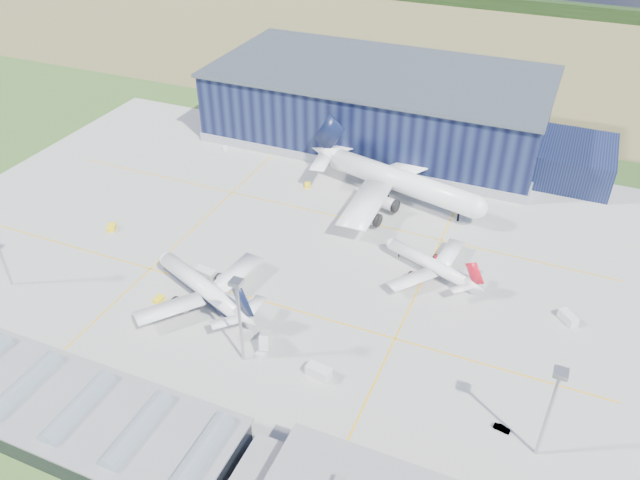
% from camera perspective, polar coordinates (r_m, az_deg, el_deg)
% --- Properties ---
extents(ground, '(600.00, 600.00, 0.00)m').
position_cam_1_polar(ground, '(169.76, -5.07, -3.18)').
color(ground, '#2B501E').
rests_on(ground, ground).
extents(apron, '(220.00, 160.00, 0.08)m').
position_cam_1_polar(apron, '(176.78, -3.59, -1.35)').
color(apron, gray).
rests_on(apron, ground).
extents(farmland, '(600.00, 220.00, 0.01)m').
position_cam_1_polar(farmland, '(358.70, 11.98, 17.16)').
color(farmland, olive).
rests_on(farmland, ground).
extents(treeline, '(600.00, 8.00, 8.00)m').
position_cam_1_polar(treeline, '(433.78, 14.59, 20.37)').
color(treeline, black).
rests_on(treeline, ground).
extents(hangar, '(145.00, 62.00, 26.10)m').
position_cam_1_polar(hangar, '(239.45, 6.05, 11.85)').
color(hangar, black).
rests_on(hangar, ground).
extents(glass_concourse, '(78.00, 23.00, 8.60)m').
position_cam_1_polar(glass_concourse, '(136.12, -19.79, -15.50)').
color(glass_concourse, black).
rests_on(glass_concourse, ground).
extents(light_mast_center, '(2.60, 2.60, 23.00)m').
position_cam_1_polar(light_mast_center, '(136.07, -7.45, -6.19)').
color(light_mast_center, '#A8A9AF').
rests_on(light_mast_center, ground).
extents(light_mast_east, '(2.60, 2.60, 23.00)m').
position_cam_1_polar(light_mast_east, '(124.31, 20.48, -13.56)').
color(light_mast_east, '#A8A9AF').
rests_on(light_mast_east, ground).
extents(airliner_navy, '(51.32, 50.85, 12.89)m').
position_cam_1_polar(airliner_navy, '(160.23, -10.87, -3.48)').
color(airliner_navy, white).
rests_on(airliner_navy, ground).
extents(airliner_red, '(41.22, 40.83, 10.39)m').
position_cam_1_polar(airliner_red, '(169.23, 9.94, -1.57)').
color(airliner_red, white).
rests_on(airliner_red, ground).
extents(airliner_widebody, '(79.51, 78.48, 21.39)m').
position_cam_1_polar(airliner_widebody, '(197.84, 7.56, 6.29)').
color(airliner_widebody, white).
rests_on(airliner_widebody, ground).
extents(gse_tug_a, '(3.68, 4.24, 1.51)m').
position_cam_1_polar(gse_tug_a, '(196.77, -18.52, 1.10)').
color(gse_tug_a, yellow).
rests_on(gse_tug_a, ground).
extents(gse_tug_b, '(2.05, 2.97, 1.25)m').
position_cam_1_polar(gse_tug_b, '(165.33, -14.53, -5.28)').
color(gse_tug_b, yellow).
rests_on(gse_tug_b, ground).
extents(gse_van_a, '(6.21, 3.33, 2.59)m').
position_cam_1_polar(gse_van_a, '(170.27, -10.44, -3.02)').
color(gse_van_a, silver).
rests_on(gse_van_a, ground).
extents(gse_cart_a, '(2.42, 3.00, 1.13)m').
position_cam_1_polar(gse_cart_a, '(161.30, -8.22, -5.55)').
color(gse_cart_a, silver).
rests_on(gse_cart_a, ground).
extents(gse_van_b, '(5.27, 5.37, 2.36)m').
position_cam_1_polar(gse_van_b, '(165.62, 21.73, -6.61)').
color(gse_van_b, silver).
rests_on(gse_van_b, ground).
extents(gse_tug_c, '(2.76, 3.41, 1.29)m').
position_cam_1_polar(gse_tug_c, '(208.61, -1.15, 5.04)').
color(gse_tug_c, yellow).
rests_on(gse_tug_c, ground).
extents(gse_cart_b, '(3.22, 3.24, 1.19)m').
position_cam_1_polar(gse_cart_b, '(235.44, -8.70, 8.27)').
color(gse_cart_b, silver).
rests_on(gse_cart_b, ground).
extents(gse_van_c, '(5.98, 3.55, 2.70)m').
position_cam_1_polar(gse_van_c, '(140.92, -0.13, -11.97)').
color(gse_van_c, silver).
rests_on(gse_van_c, ground).
extents(airstair, '(4.01, 5.96, 3.54)m').
position_cam_1_polar(airstair, '(147.13, -5.03, -9.40)').
color(airstair, silver).
rests_on(airstair, ground).
extents(car_a, '(4.02, 2.61, 1.27)m').
position_cam_1_polar(car_a, '(126.13, 8.99, -20.87)').
color(car_a, '#99999E').
rests_on(car_a, ground).
extents(car_b, '(3.53, 1.71, 1.12)m').
position_cam_1_polar(car_b, '(136.97, 16.27, -16.20)').
color(car_b, '#99999E').
rests_on(car_b, ground).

